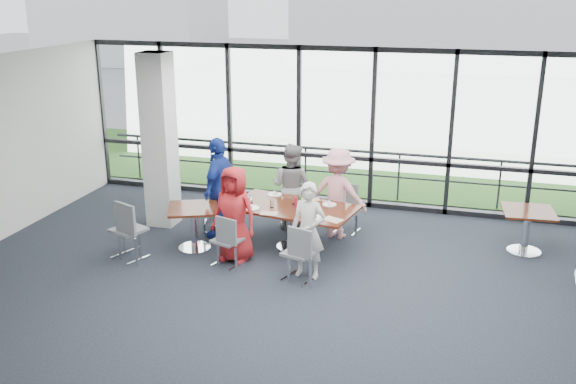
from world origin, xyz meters
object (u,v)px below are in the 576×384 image
(diner_end, at_px, (220,187))
(chair_main_nr, at_px, (299,253))
(diner_far_right, at_px, (338,193))
(main_table, at_px, (293,213))
(side_table_right, at_px, (528,217))
(chair_main_end, at_px, (219,209))
(chair_spare_la, at_px, (128,230))
(side_table_left, at_px, (193,214))
(chair_main_fr, at_px, (347,210))
(chair_main_nl, at_px, (227,240))
(chair_spare_lb, at_px, (213,204))
(structural_column, at_px, (160,141))
(diner_far_left, at_px, (291,187))
(chair_main_fl, at_px, (297,200))
(diner_near_right, at_px, (308,231))
(diner_near_left, at_px, (235,214))

(diner_end, distance_m, chair_main_nr, 2.34)
(diner_far_right, distance_m, diner_end, 2.09)
(main_table, xyz_separation_m, side_table_right, (3.82, 0.88, -0.01))
(chair_main_end, xyz_separation_m, chair_spare_la, (-0.98, -1.52, 0.05))
(side_table_left, xyz_separation_m, chair_main_fr, (2.36, 1.50, -0.20))
(chair_main_nl, bearing_deg, main_table, 68.13)
(chair_main_end, bearing_deg, chair_main_fr, 111.64)
(diner_far_right, bearing_deg, main_table, 58.19)
(side_table_right, xyz_separation_m, diner_end, (-5.22, -0.69, 0.28))
(chair_spare_lb, bearing_deg, side_table_right, 166.24)
(main_table, distance_m, chair_spare_la, 2.74)
(chair_main_nl, bearing_deg, structural_column, 159.59)
(chair_main_fr, bearing_deg, chair_spare_lb, 17.33)
(chair_main_nr, bearing_deg, chair_main_fr, 99.48)
(diner_far_left, distance_m, chair_spare_lb, 1.54)
(chair_main_nr, bearing_deg, main_table, 127.75)
(diner_far_right, xyz_separation_m, chair_main_fl, (-0.86, 0.44, -0.35))
(diner_end, xyz_separation_m, chair_main_nl, (0.58, -1.17, -0.48))
(chair_main_nr, bearing_deg, chair_spare_la, -162.70)
(diner_near_right, height_order, chair_main_fr, diner_near_right)
(diner_far_left, distance_m, chair_main_nl, 1.99)
(chair_main_end, height_order, chair_spare_la, chair_spare_la)
(diner_near_right, bearing_deg, main_table, 125.94)
(chair_spare_la, bearing_deg, side_table_right, 40.26)
(structural_column, bearing_deg, diner_end, -13.07)
(chair_main_fr, relative_size, chair_spare_la, 0.85)
(side_table_left, bearing_deg, chair_spare_lb, 96.87)
(main_table, relative_size, chair_main_fl, 2.43)
(chair_main_nr, relative_size, chair_main_fl, 0.95)
(side_table_right, xyz_separation_m, chair_main_nr, (-3.39, -2.08, -0.18))
(structural_column, xyz_separation_m, diner_near_left, (1.90, -1.23, -0.81))
(chair_main_nr, relative_size, chair_main_end, 1.00)
(diner_far_right, height_order, chair_spare_la, diner_far_right)
(main_table, relative_size, diner_near_left, 1.43)
(main_table, distance_m, side_table_right, 3.92)
(diner_end, relative_size, chair_main_nr, 2.03)
(chair_main_fl, bearing_deg, diner_far_right, 177.62)
(chair_main_nl, height_order, chair_main_end, chair_main_end)
(diner_near_right, bearing_deg, chair_spare_la, -168.69)
(chair_main_nr, distance_m, chair_spare_la, 2.90)
(chair_main_end, bearing_deg, chair_main_fl, 128.46)
(chair_spare_la, bearing_deg, diner_end, 73.84)
(diner_end, height_order, chair_main_nl, diner_end)
(main_table, distance_m, diner_far_right, 0.97)
(chair_main_nr, bearing_deg, diner_far_right, 102.07)
(diner_far_left, bearing_deg, chair_main_fl, -87.52)
(chair_main_end, bearing_deg, diner_far_left, 120.15)
(side_table_left, xyz_separation_m, chair_main_fl, (1.37, 1.67, -0.16))
(chair_main_fl, bearing_deg, chair_main_nl, 99.76)
(structural_column, xyz_separation_m, chair_spare_la, (0.20, -1.65, -1.10))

